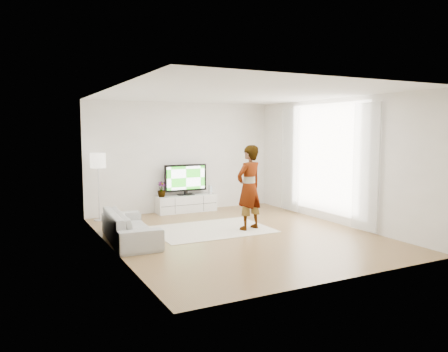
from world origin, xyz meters
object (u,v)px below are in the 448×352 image
floor_lamp (98,163)px  sofa (130,226)px  media_console (186,203)px  player (249,187)px  rug (211,229)px  television (186,178)px

floor_lamp → sofa: bearing=-86.7°
media_console → sofa: (-2.08, -2.31, 0.07)m
media_console → player: (0.42, -2.47, 0.68)m
rug → television: bearing=82.3°
sofa → floor_lamp: floor_lamp is taller
player → sofa: (-2.49, 0.17, -0.61)m
media_console → sofa: 3.10m
rug → sofa: (-1.79, -0.19, 0.28)m
media_console → player: bearing=-80.5°
player → floor_lamp: player is taller
player → media_console: bearing=-97.2°
television → sofa: 3.18m
media_console → rug: media_console is taller
media_console → player: size_ratio=0.87×
rug → floor_lamp: 3.10m
floor_lamp → television: bearing=2.4°
television → rug: (-0.29, -2.14, -0.86)m
player → sofa: player is taller
media_console → rug: bearing=-97.8°
media_console → television: 0.65m
television → floor_lamp: size_ratio=0.72×
television → rug: bearing=-97.7°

